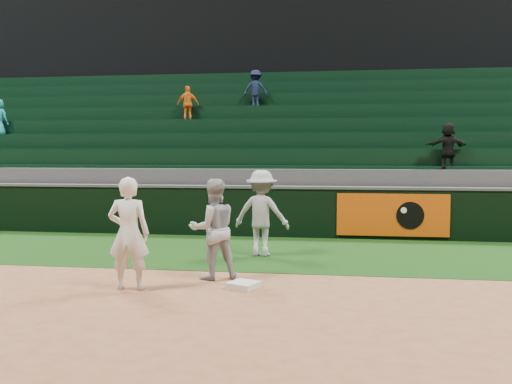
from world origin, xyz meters
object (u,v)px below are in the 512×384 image
at_px(first_base, 244,285).
at_px(baserunner, 213,229).
at_px(first_baseman, 129,233).
at_px(base_coach, 262,213).

xyz_separation_m(first_base, baserunner, (-0.60, 0.57, 0.78)).
xyz_separation_m(first_baseman, baserunner, (1.10, 0.91, -0.03)).
bearing_deg(baserunner, first_base, 109.17).
height_order(baserunner, base_coach, base_coach).
height_order(first_baseman, baserunner, first_baseman).
height_order(first_base, base_coach, base_coach).
distance_m(first_base, baserunner, 1.13).
distance_m(first_base, first_baseman, 1.91).
relative_size(first_baseman, baserunner, 1.04).
bearing_deg(baserunner, first_baseman, 12.28).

